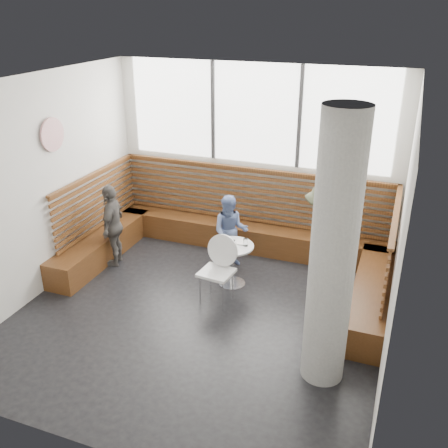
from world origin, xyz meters
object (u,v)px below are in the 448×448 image
at_px(cafe_table, 232,256).
at_px(adult_man, 326,243).
at_px(child_back, 230,231).
at_px(concrete_column, 333,255).
at_px(cafe_chair, 218,264).
at_px(child_left, 113,225).

relative_size(cafe_table, adult_man, 0.37).
xyz_separation_m(adult_man, child_back, (-1.65, 0.54, -0.32)).
bearing_deg(concrete_column, cafe_chair, 148.08).
relative_size(concrete_column, cafe_chair, 3.18).
bearing_deg(adult_man, cafe_table, 87.11).
relative_size(cafe_table, child_left, 0.49).
height_order(cafe_table, adult_man, adult_man).
bearing_deg(adult_man, concrete_column, -174.91).
bearing_deg(cafe_table, child_back, 112.37).
distance_m(cafe_table, cafe_chair, 0.49).
bearing_deg(child_left, adult_man, 76.97).
relative_size(cafe_chair, child_back, 0.82).
distance_m(cafe_chair, child_back, 1.11).
bearing_deg(concrete_column, child_left, 157.88).
xyz_separation_m(adult_man, child_left, (-3.49, -0.09, -0.23)).
height_order(concrete_column, child_back, concrete_column).
bearing_deg(concrete_column, child_back, 131.92).
bearing_deg(cafe_chair, cafe_table, 91.40).
bearing_deg(concrete_column, adult_man, 100.68).
bearing_deg(cafe_table, child_left, -179.33).
xyz_separation_m(concrete_column, cafe_table, (-1.70, 1.57, -1.11)).
relative_size(concrete_column, child_left, 2.29).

